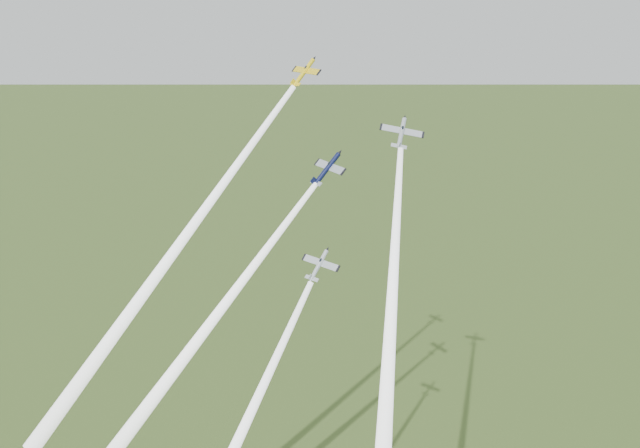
# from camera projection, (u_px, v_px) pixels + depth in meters

# --- Properties ---
(plane_yellow) EXTENTS (8.92, 8.09, 6.02)m
(plane_yellow) POSITION_uv_depth(u_px,v_px,m) (304.00, 72.00, 137.57)
(plane_yellow) COLOR yellow
(smoke_trail_yellow) EXTENTS (20.11, 50.32, 52.94)m
(smoke_trail_yellow) POSITION_uv_depth(u_px,v_px,m) (169.00, 258.00, 129.63)
(smoke_trail_yellow) COLOR white
(plane_navy) EXTENTS (10.81, 9.90, 7.15)m
(plane_navy) POSITION_uv_depth(u_px,v_px,m) (327.00, 169.00, 137.56)
(plane_navy) COLOR #0C1135
(smoke_trail_navy) EXTENTS (20.56, 40.10, 43.38)m
(smoke_trail_navy) POSITION_uv_depth(u_px,v_px,m) (212.00, 322.00, 132.65)
(smoke_trail_navy) COLOR white
(plane_silver_right) EXTENTS (8.66, 9.00, 7.37)m
(plane_silver_right) POSITION_uv_depth(u_px,v_px,m) (402.00, 133.00, 134.93)
(plane_silver_right) COLOR #B2B8C0
(smoke_trail_silver_right) EXTENTS (20.59, 40.96, 44.20)m
(smoke_trail_silver_right) POSITION_uv_depth(u_px,v_px,m) (391.00, 317.00, 119.95)
(smoke_trail_silver_right) COLOR white
(plane_silver_low) EXTENTS (7.72, 5.99, 6.37)m
(plane_silver_low) POSITION_uv_depth(u_px,v_px,m) (319.00, 265.00, 129.40)
(plane_silver_low) COLOR #B2B9C1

